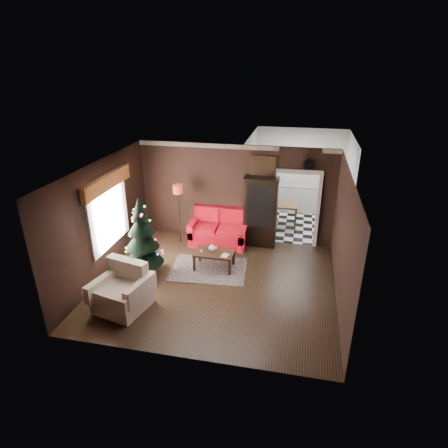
% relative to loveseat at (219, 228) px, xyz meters
% --- Properties ---
extents(floor, '(5.50, 5.50, 0.00)m').
position_rel_loveseat_xyz_m(floor, '(0.40, -2.05, -0.50)').
color(floor, black).
rests_on(floor, ground).
extents(ceiling, '(5.50, 5.50, 0.00)m').
position_rel_loveseat_xyz_m(ceiling, '(0.40, -2.05, 2.30)').
color(ceiling, white).
rests_on(ceiling, ground).
extents(wall_back, '(5.50, 0.00, 5.50)m').
position_rel_loveseat_xyz_m(wall_back, '(0.40, 0.45, 0.90)').
color(wall_back, black).
rests_on(wall_back, ground).
extents(wall_front, '(5.50, 0.00, 5.50)m').
position_rel_loveseat_xyz_m(wall_front, '(0.40, -4.55, 0.90)').
color(wall_front, black).
rests_on(wall_front, ground).
extents(wall_left, '(0.00, 5.50, 5.50)m').
position_rel_loveseat_xyz_m(wall_left, '(-2.35, -2.05, 0.90)').
color(wall_left, black).
rests_on(wall_left, ground).
extents(wall_right, '(0.00, 5.50, 5.50)m').
position_rel_loveseat_xyz_m(wall_right, '(3.15, -2.05, 0.90)').
color(wall_right, black).
rests_on(wall_right, ground).
extents(doorway, '(1.10, 0.10, 2.10)m').
position_rel_loveseat_xyz_m(doorway, '(2.10, 0.45, 0.55)').
color(doorway, white).
rests_on(doorway, ground).
extents(left_window, '(0.05, 1.60, 1.40)m').
position_rel_loveseat_xyz_m(left_window, '(-2.31, -1.85, 0.95)').
color(left_window, white).
rests_on(left_window, wall_left).
extents(valance, '(0.12, 2.10, 0.35)m').
position_rel_loveseat_xyz_m(valance, '(-2.23, -1.85, 1.77)').
color(valance, '#985127').
rests_on(valance, wall_left).
extents(kitchen_floor, '(3.00, 3.00, 0.00)m').
position_rel_loveseat_xyz_m(kitchen_floor, '(2.10, 1.95, -0.50)').
color(kitchen_floor, white).
rests_on(kitchen_floor, ground).
extents(kitchen_window, '(0.70, 0.06, 0.70)m').
position_rel_loveseat_xyz_m(kitchen_window, '(2.10, 3.40, 1.20)').
color(kitchen_window, white).
rests_on(kitchen_window, ground).
extents(rug, '(1.99, 1.51, 0.01)m').
position_rel_loveseat_xyz_m(rug, '(0.07, -1.48, -0.49)').
color(rug, '#3B2433').
rests_on(rug, ground).
extents(loveseat, '(1.70, 0.90, 1.00)m').
position_rel_loveseat_xyz_m(loveseat, '(0.00, 0.00, 0.00)').
color(loveseat, maroon).
rests_on(loveseat, ground).
extents(curio_cabinet, '(0.90, 0.45, 1.90)m').
position_rel_loveseat_xyz_m(curio_cabinet, '(1.15, 0.22, 0.45)').
color(curio_cabinet, black).
rests_on(curio_cabinet, ground).
extents(floor_lamp, '(0.31, 0.31, 1.82)m').
position_rel_loveseat_xyz_m(floor_lamp, '(-1.11, -0.14, 0.33)').
color(floor_lamp, black).
rests_on(floor_lamp, ground).
extents(christmas_tree, '(1.17, 1.17, 1.83)m').
position_rel_loveseat_xyz_m(christmas_tree, '(-1.42, -2.00, 0.55)').
color(christmas_tree, '#0A3810').
rests_on(christmas_tree, ground).
extents(armchair, '(1.22, 1.22, 1.04)m').
position_rel_loveseat_xyz_m(armchair, '(-1.33, -3.40, -0.04)').
color(armchair, tan).
rests_on(armchair, ground).
extents(coffee_table, '(0.99, 0.60, 0.44)m').
position_rel_loveseat_xyz_m(coffee_table, '(0.19, -1.37, -0.27)').
color(coffee_table, black).
rests_on(coffee_table, rug).
extents(teapot, '(0.25, 0.25, 0.18)m').
position_rel_loveseat_xyz_m(teapot, '(0.13, -1.34, 0.04)').
color(teapot, white).
rests_on(teapot, coffee_table).
extents(cup_a, '(0.09, 0.09, 0.06)m').
position_rel_loveseat_xyz_m(cup_a, '(0.19, -1.19, -0.02)').
color(cup_a, beige).
rests_on(cup_a, coffee_table).
extents(cup_b, '(0.07, 0.07, 0.05)m').
position_rel_loveseat_xyz_m(cup_b, '(-0.13, -1.43, -0.02)').
color(cup_b, white).
rests_on(cup_b, coffee_table).
extents(book, '(0.16, 0.05, 0.22)m').
position_rel_loveseat_xyz_m(book, '(0.42, -1.48, 0.06)').
color(book, tan).
rests_on(book, coffee_table).
extents(wall_clock, '(0.32, 0.32, 0.06)m').
position_rel_loveseat_xyz_m(wall_clock, '(2.35, 0.40, 1.88)').
color(wall_clock, white).
rests_on(wall_clock, wall_back).
extents(painting, '(0.62, 0.05, 0.52)m').
position_rel_loveseat_xyz_m(painting, '(1.15, 0.41, 1.75)').
color(painting, tan).
rests_on(painting, wall_back).
extents(kitchen_counter, '(1.80, 0.60, 0.90)m').
position_rel_loveseat_xyz_m(kitchen_counter, '(2.10, 3.15, -0.05)').
color(kitchen_counter, silver).
rests_on(kitchen_counter, ground).
extents(kitchen_table, '(0.70, 0.70, 0.75)m').
position_rel_loveseat_xyz_m(kitchen_table, '(1.80, 1.65, -0.12)').
color(kitchen_table, brown).
rests_on(kitchen_table, ground).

